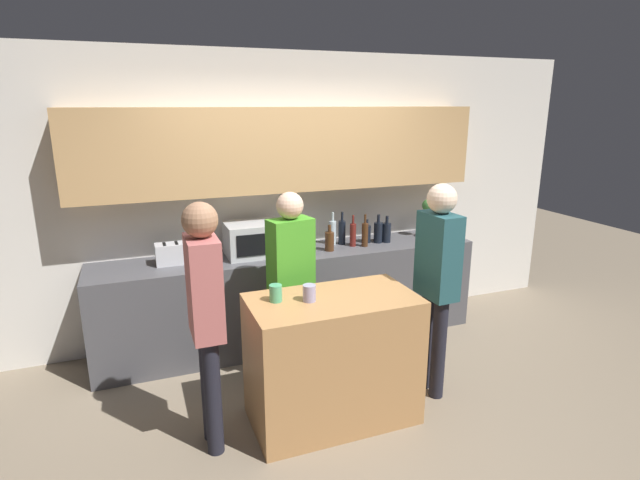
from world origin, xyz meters
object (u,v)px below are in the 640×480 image
(potted_plant, at_px, (428,218))
(bottle_0, at_px, (329,241))
(bottle_4, at_px, (365,234))
(cup_0, at_px, (309,293))
(microwave, at_px, (255,239))
(bottle_7, at_px, (387,232))
(bottle_2, at_px, (342,232))
(bottle_5, at_px, (366,233))
(person_left, at_px, (291,274))
(cup_1, at_px, (276,293))
(bottle_3, at_px, (353,234))
(person_right, at_px, (437,273))
(bottle_1, at_px, (333,232))
(person_center, at_px, (206,308))
(toaster, at_px, (171,254))
(bottle_6, at_px, (378,232))

(potted_plant, distance_m, bottle_0, 1.15)
(bottle_4, xyz_separation_m, cup_0, (-1.00, -1.21, -0.02))
(microwave, relative_size, bottle_7, 1.96)
(potted_plant, height_order, bottle_2, potted_plant)
(potted_plant, xyz_separation_m, bottle_5, (-0.69, 0.02, -0.11))
(person_left, bearing_deg, bottle_5, -154.95)
(bottle_2, height_order, cup_1, bottle_2)
(bottle_2, height_order, bottle_5, bottle_2)
(bottle_3, xyz_separation_m, bottle_4, (0.10, -0.05, 0.00))
(potted_plant, xyz_separation_m, person_right, (-0.73, -1.28, -0.09))
(bottle_0, xyz_separation_m, bottle_3, (0.27, 0.06, 0.02))
(bottle_4, relative_size, bottle_5, 1.34)
(bottle_5, bearing_deg, bottle_1, 170.48)
(bottle_5, bearing_deg, bottle_3, -157.13)
(bottle_2, height_order, person_center, person_center)
(bottle_5, xyz_separation_m, bottle_7, (0.19, -0.06, 0.01))
(bottle_4, distance_m, bottle_7, 0.28)
(microwave, height_order, cup_1, microwave)
(bottle_3, bearing_deg, bottle_7, 1.92)
(microwave, xyz_separation_m, toaster, (-0.74, 0.00, -0.06))
(person_right, bearing_deg, bottle_6, -9.51)
(bottle_2, distance_m, person_left, 1.11)
(toaster, distance_m, bottle_3, 1.69)
(bottle_1, relative_size, cup_0, 2.79)
(bottle_5, bearing_deg, person_center, -142.91)
(bottle_4, xyz_separation_m, bottle_7, (0.27, 0.06, -0.02))
(bottle_7, distance_m, cup_1, 1.91)
(toaster, distance_m, bottle_4, 1.80)
(bottle_5, relative_size, person_center, 0.14)
(bottle_4, height_order, bottle_7, bottle_4)
(toaster, distance_m, potted_plant, 2.56)
(bottle_5, bearing_deg, cup_1, -135.81)
(microwave, bearing_deg, bottle_6, -0.99)
(toaster, xyz_separation_m, bottle_4, (1.79, -0.10, 0.03))
(potted_plant, height_order, cup_1, potted_plant)
(person_right, bearing_deg, bottle_4, -1.08)
(person_center, height_order, person_right, person_right)
(bottle_2, xyz_separation_m, person_center, (-1.52, -1.37, -0.02))
(bottle_5, distance_m, bottle_7, 0.20)
(potted_plant, bearing_deg, bottle_3, -176.58)
(bottle_4, height_order, person_center, person_center)
(cup_0, distance_m, person_center, 0.69)
(bottle_3, bearing_deg, potted_plant, 3.42)
(toaster, height_order, bottle_4, bottle_4)
(person_left, bearing_deg, bottle_4, -157.70)
(microwave, bearing_deg, bottle_1, 5.98)
(person_right, bearing_deg, bottle_0, 16.56)
(potted_plant, relative_size, bottle_2, 1.23)
(microwave, distance_m, bottle_3, 0.96)
(microwave, relative_size, person_left, 0.33)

